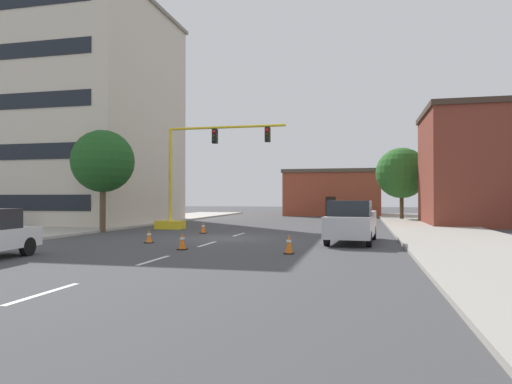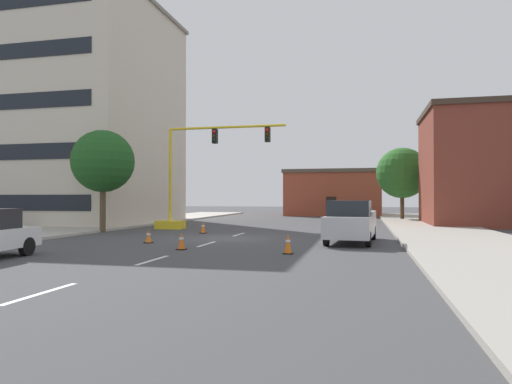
{
  "view_description": "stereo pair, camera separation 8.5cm",
  "coord_description": "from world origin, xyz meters",
  "px_view_note": "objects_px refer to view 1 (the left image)",
  "views": [
    {
      "loc": [
        6.89,
        -22.84,
        2.14
      ],
      "look_at": [
        0.12,
        6.31,
        2.48
      ],
      "focal_mm": 32.16,
      "sensor_mm": 36.0,
      "label": 1
    },
    {
      "loc": [
        6.97,
        -22.83,
        2.14
      ],
      "look_at": [
        0.12,
        6.31,
        2.48
      ],
      "focal_mm": 32.16,
      "sensor_mm": 36.0,
      "label": 2
    }
  ],
  "objects_px": {
    "tree_right_far": "(402,173)",
    "traffic_cone_roadside_b": "(289,244)",
    "pickup_truck_silver": "(352,222)",
    "traffic_signal_gantry": "(186,196)",
    "traffic_cone_roadside_d": "(182,241)",
    "traffic_cone_roadside_c": "(203,228)",
    "traffic_cone_roadside_a": "(149,236)",
    "tree_left_near": "(103,161)"
  },
  "relations": [
    {
      "from": "tree_right_far",
      "to": "traffic_cone_roadside_b",
      "type": "xyz_separation_m",
      "value": [
        -6.27,
        -27.53,
        -4.02
      ]
    },
    {
      "from": "tree_right_far",
      "to": "pickup_truck_silver",
      "type": "relative_size",
      "value": 1.22
    },
    {
      "from": "traffic_signal_gantry",
      "to": "traffic_cone_roadside_d",
      "type": "relative_size",
      "value": 12.35
    },
    {
      "from": "traffic_cone_roadside_d",
      "to": "traffic_cone_roadside_b",
      "type": "bearing_deg",
      "value": -4.65
    },
    {
      "from": "pickup_truck_silver",
      "to": "traffic_cone_roadside_b",
      "type": "height_order",
      "value": "pickup_truck_silver"
    },
    {
      "from": "traffic_signal_gantry",
      "to": "traffic_cone_roadside_c",
      "type": "bearing_deg",
      "value": -52.79
    },
    {
      "from": "traffic_cone_roadside_c",
      "to": "traffic_cone_roadside_d",
      "type": "distance_m",
      "value": 8.53
    },
    {
      "from": "traffic_signal_gantry",
      "to": "traffic_cone_roadside_d",
      "type": "xyz_separation_m",
      "value": [
        4.41,
        -11.38,
        -1.88
      ]
    },
    {
      "from": "pickup_truck_silver",
      "to": "traffic_cone_roadside_b",
      "type": "distance_m",
      "value": 5.44
    },
    {
      "from": "tree_right_far",
      "to": "traffic_cone_roadside_a",
      "type": "xyz_separation_m",
      "value": [
        -13.28,
        -24.94,
        -4.09
      ]
    },
    {
      "from": "traffic_cone_roadside_a",
      "to": "traffic_cone_roadside_d",
      "type": "distance_m",
      "value": 3.39
    },
    {
      "from": "traffic_cone_roadside_d",
      "to": "pickup_truck_silver",
      "type": "bearing_deg",
      "value": 34.49
    },
    {
      "from": "pickup_truck_silver",
      "to": "traffic_cone_roadside_d",
      "type": "height_order",
      "value": "pickup_truck_silver"
    },
    {
      "from": "traffic_cone_roadside_c",
      "to": "traffic_cone_roadside_d",
      "type": "xyz_separation_m",
      "value": [
        2.06,
        -8.28,
        0.01
      ]
    },
    {
      "from": "traffic_signal_gantry",
      "to": "pickup_truck_silver",
      "type": "relative_size",
      "value": 1.59
    },
    {
      "from": "tree_right_far",
      "to": "pickup_truck_silver",
      "type": "distance_m",
      "value": 23.21
    },
    {
      "from": "traffic_cone_roadside_d",
      "to": "traffic_cone_roadside_c",
      "type": "bearing_deg",
      "value": 103.96
    },
    {
      "from": "tree_right_far",
      "to": "traffic_cone_roadside_a",
      "type": "relative_size",
      "value": 10.74
    },
    {
      "from": "pickup_truck_silver",
      "to": "traffic_cone_roadside_a",
      "type": "relative_size",
      "value": 8.8
    },
    {
      "from": "traffic_cone_roadside_b",
      "to": "traffic_cone_roadside_d",
      "type": "distance_m",
      "value": 4.46
    },
    {
      "from": "traffic_signal_gantry",
      "to": "tree_left_near",
      "type": "bearing_deg",
      "value": -136.45
    },
    {
      "from": "traffic_cone_roadside_c",
      "to": "traffic_cone_roadside_d",
      "type": "height_order",
      "value": "traffic_cone_roadside_d"
    },
    {
      "from": "traffic_cone_roadside_b",
      "to": "traffic_cone_roadside_c",
      "type": "xyz_separation_m",
      "value": [
        -6.5,
        8.64,
        -0.04
      ]
    },
    {
      "from": "tree_right_far",
      "to": "traffic_cone_roadside_b",
      "type": "height_order",
      "value": "tree_right_far"
    },
    {
      "from": "traffic_cone_roadside_c",
      "to": "traffic_cone_roadside_b",
      "type": "bearing_deg",
      "value": -53.05
    },
    {
      "from": "traffic_signal_gantry",
      "to": "tree_right_far",
      "type": "bearing_deg",
      "value": 46.22
    },
    {
      "from": "traffic_signal_gantry",
      "to": "traffic_cone_roadside_c",
      "type": "height_order",
      "value": "traffic_signal_gantry"
    },
    {
      "from": "tree_left_near",
      "to": "traffic_cone_roadside_d",
      "type": "bearing_deg",
      "value": -42.64
    },
    {
      "from": "traffic_signal_gantry",
      "to": "pickup_truck_silver",
      "type": "xyz_separation_m",
      "value": [
        11.06,
        -6.81,
        -1.25
      ]
    },
    {
      "from": "tree_left_near",
      "to": "tree_right_far",
      "type": "height_order",
      "value": "tree_right_far"
    },
    {
      "from": "traffic_cone_roadside_a",
      "to": "traffic_cone_roadside_d",
      "type": "relative_size",
      "value": 0.88
    },
    {
      "from": "pickup_truck_silver",
      "to": "traffic_cone_roadside_c",
      "type": "bearing_deg",
      "value": 156.92
    },
    {
      "from": "tree_left_near",
      "to": "traffic_cone_roadside_c",
      "type": "distance_m",
      "value": 7.45
    },
    {
      "from": "traffic_signal_gantry",
      "to": "tree_left_near",
      "type": "xyz_separation_m",
      "value": [
        -3.91,
        -3.72,
        2.1
      ]
    },
    {
      "from": "traffic_cone_roadside_b",
      "to": "traffic_cone_roadside_c",
      "type": "distance_m",
      "value": 10.81
    },
    {
      "from": "pickup_truck_silver",
      "to": "traffic_cone_roadside_b",
      "type": "bearing_deg",
      "value": -114.14
    },
    {
      "from": "traffic_signal_gantry",
      "to": "traffic_cone_roadside_b",
      "type": "relative_size",
      "value": 11.59
    },
    {
      "from": "traffic_signal_gantry",
      "to": "traffic_cone_roadside_c",
      "type": "distance_m",
      "value": 4.33
    },
    {
      "from": "tree_right_far",
      "to": "traffic_cone_roadside_b",
      "type": "bearing_deg",
      "value": -102.84
    },
    {
      "from": "traffic_cone_roadside_a",
      "to": "traffic_signal_gantry",
      "type": "bearing_deg",
      "value": 101.41
    },
    {
      "from": "traffic_cone_roadside_b",
      "to": "traffic_cone_roadside_c",
      "type": "height_order",
      "value": "traffic_cone_roadside_b"
    },
    {
      "from": "traffic_cone_roadside_a",
      "to": "traffic_cone_roadside_c",
      "type": "bearing_deg",
      "value": 85.23
    }
  ]
}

